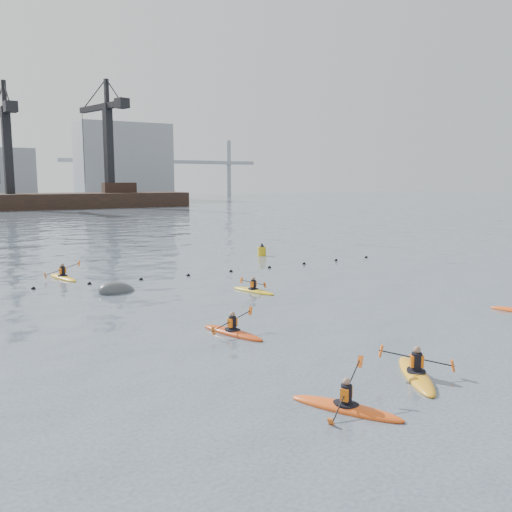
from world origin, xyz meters
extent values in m
plane|color=#3C4758|center=(0.00, 0.00, 0.00)|extent=(400.00, 400.00, 0.00)
sphere|color=black|center=(-8.00, 22.72, 0.03)|extent=(0.24, 0.24, 0.24)
sphere|color=black|center=(-5.00, 22.58, 0.03)|extent=(0.24, 0.24, 0.24)
sphere|color=black|center=(-2.00, 22.41, 0.03)|extent=(0.24, 0.24, 0.24)
sphere|color=black|center=(1.00, 22.28, 0.03)|extent=(0.24, 0.24, 0.24)
sphere|color=black|center=(4.00, 22.25, 0.03)|extent=(0.24, 0.24, 0.24)
sphere|color=black|center=(7.00, 22.34, 0.03)|extent=(0.24, 0.24, 0.24)
sphere|color=black|center=(10.00, 22.50, 0.03)|extent=(0.24, 0.24, 0.24)
sphere|color=black|center=(13.00, 22.66, 0.03)|extent=(0.24, 0.24, 0.24)
sphere|color=black|center=(16.00, 22.75, 0.03)|extent=(0.24, 0.24, 0.24)
cube|color=black|center=(0.00, 110.00, 0.85)|extent=(72.00, 12.00, 4.50)
cube|color=black|center=(22.00, 110.00, 4.20)|extent=(7.00, 3.00, 2.20)
cube|color=black|center=(0.00, 110.00, 11.60)|extent=(1.73, 1.73, 17.00)
cube|color=black|center=(-0.20, 112.24, 19.50)|extent=(2.50, 15.05, 1.20)
cube|color=black|center=(0.46, 104.77, 19.50)|extent=(2.42, 2.78, 2.00)
cube|color=black|center=(0.00, 110.00, 22.60)|extent=(0.87, 0.87, 5.00)
cube|color=black|center=(20.00, 110.00, 12.60)|extent=(1.96, 1.96, 19.00)
cube|color=black|center=(19.34, 112.46, 21.50)|extent=(5.56, 16.73, 1.20)
cube|color=black|center=(21.54, 104.25, 21.50)|extent=(2.80, 3.08, 2.00)
cube|color=black|center=(20.00, 110.00, 24.60)|extent=(0.98, 0.98, 5.00)
cube|color=gray|center=(35.00, 150.00, 11.00)|extent=(26.00, 14.00, 22.00)
cube|color=gray|center=(55.00, 170.00, 12.00)|extent=(70.00, 2.00, 1.20)
cylinder|color=gray|center=(30.00, 170.00, 10.00)|extent=(1.60, 1.60, 20.00)
cylinder|color=gray|center=(80.00, 170.00, 10.00)|extent=(1.60, 1.60, 20.00)
ellipsoid|color=#E85115|center=(-3.25, 1.77, 0.04)|extent=(2.07, 3.03, 0.31)
cylinder|color=black|center=(-3.25, 1.77, 0.17)|extent=(0.80, 0.80, 0.06)
cylinder|color=black|center=(-3.25, 1.77, 0.44)|extent=(0.29, 0.29, 0.51)
cube|color=orange|center=(-3.25, 1.77, 0.46)|extent=(0.41, 0.36, 0.33)
sphere|color=#8C6651|center=(-3.25, 1.77, 0.78)|extent=(0.20, 0.20, 0.20)
cylinder|color=black|center=(-3.25, 1.77, 0.54)|extent=(1.66, 0.95, 1.09)
cube|color=#D85914|center=(-4.12, 1.29, 0.05)|extent=(0.25, 0.22, 0.31)
cube|color=#D85914|center=(-2.39, 2.26, 1.03)|extent=(0.25, 0.22, 0.31)
ellipsoid|color=orange|center=(0.15, 2.58, 0.04)|extent=(2.40, 3.26, 0.34)
cylinder|color=black|center=(0.15, 2.58, 0.18)|extent=(0.88, 0.88, 0.06)
cylinder|color=black|center=(0.15, 2.58, 0.48)|extent=(0.32, 0.32, 0.56)
cube|color=orange|center=(0.15, 2.58, 0.50)|extent=(0.45, 0.40, 0.36)
sphere|color=#8C6651|center=(0.15, 2.58, 0.86)|extent=(0.22, 0.22, 0.22)
cylinder|color=black|center=(0.15, 2.58, 0.59)|extent=(1.98, 1.26, 0.52)
cube|color=#D85914|center=(-0.77, 3.16, 0.81)|extent=(0.19, 0.19, 0.37)
cube|color=#D85914|center=(1.08, 2.00, 0.37)|extent=(0.19, 0.19, 0.37)
ellipsoid|color=#BE3C11|center=(-2.56, 9.50, 0.04)|extent=(1.55, 3.23, 0.32)
cylinder|color=black|center=(-2.56, 9.50, 0.17)|extent=(0.75, 0.75, 0.06)
cylinder|color=black|center=(-2.56, 9.50, 0.45)|extent=(0.30, 0.30, 0.52)
cube|color=orange|center=(-2.56, 9.50, 0.47)|extent=(0.41, 0.32, 0.34)
sphere|color=#8C6651|center=(-2.56, 9.50, 0.80)|extent=(0.21, 0.21, 0.21)
cylinder|color=black|center=(-2.56, 9.50, 0.55)|extent=(2.07, 0.67, 0.46)
cube|color=#D85914|center=(-3.53, 9.20, 0.35)|extent=(0.15, 0.17, 0.34)
cube|color=#D85914|center=(-1.59, 9.80, 0.74)|extent=(0.15, 0.17, 0.34)
ellipsoid|color=gold|center=(2.14, 16.05, 0.04)|extent=(1.44, 2.94, 0.29)
cylinder|color=black|center=(2.14, 16.05, 0.15)|extent=(0.68, 0.68, 0.05)
cylinder|color=black|center=(2.14, 16.05, 0.41)|extent=(0.27, 0.27, 0.47)
cube|color=orange|center=(2.14, 16.05, 0.43)|extent=(0.37, 0.29, 0.31)
sphere|color=#8C6651|center=(2.14, 16.05, 0.73)|extent=(0.19, 0.19, 0.19)
cylinder|color=black|center=(2.14, 16.05, 0.50)|extent=(1.84, 0.62, 0.60)
cube|color=#D85914|center=(1.25, 15.76, 0.76)|extent=(0.16, 0.16, 0.31)
cube|color=#D85914|center=(3.02, 16.33, 0.24)|extent=(0.16, 0.16, 0.31)
ellipsoid|color=yellow|center=(-5.96, 25.28, 0.04)|extent=(1.41, 3.42, 0.34)
cylinder|color=black|center=(-5.96, 25.28, 0.18)|extent=(0.75, 0.75, 0.06)
cylinder|color=black|center=(-5.96, 25.28, 0.47)|extent=(0.31, 0.31, 0.54)
cube|color=orange|center=(-5.96, 25.28, 0.49)|extent=(0.42, 0.31, 0.36)
sphere|color=#8C6651|center=(-5.96, 25.28, 0.84)|extent=(0.22, 0.22, 0.22)
cylinder|color=black|center=(-5.96, 25.28, 0.58)|extent=(2.20, 0.54, 0.57)
cube|color=#D85914|center=(-7.00, 25.04, 0.33)|extent=(0.16, 0.17, 0.36)
cube|color=#D85914|center=(-4.92, 25.52, 0.82)|extent=(0.16, 0.17, 0.36)
ellipsoid|color=#3E4043|center=(-4.21, 19.72, 0.00)|extent=(2.67, 1.97, 1.53)
cylinder|color=gold|center=(9.62, 27.75, 0.28)|extent=(0.65, 0.65, 0.84)
cone|color=black|center=(9.62, 27.75, 0.88)|extent=(0.41, 0.41, 0.32)
camera|label=1|loc=(-12.04, -8.68, 5.99)|focal=38.00mm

